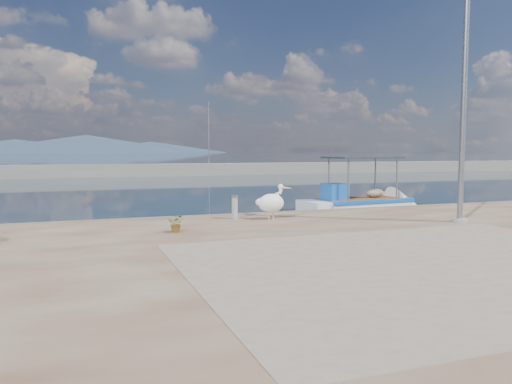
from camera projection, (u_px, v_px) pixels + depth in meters
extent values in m
plane|color=#162635|center=(312.00, 261.00, 11.56)|extent=(1400.00, 1400.00, 0.00)
cube|color=gray|center=(436.00, 263.00, 9.05)|extent=(9.00, 7.00, 0.01)
cube|color=gray|center=(130.00, 170.00, 48.96)|extent=(120.00, 2.20, 1.20)
cylinder|color=gray|center=(209.00, 136.00, 51.41)|extent=(0.16, 0.16, 7.00)
cone|color=#28384C|center=(16.00, 146.00, 595.47)|extent=(220.00, 220.00, 16.00)
cone|color=#28384C|center=(86.00, 144.00, 622.55)|extent=(280.00, 280.00, 22.00)
cone|color=#28384C|center=(151.00, 147.00, 650.21)|extent=(200.00, 200.00, 14.00)
cube|color=white|center=(362.00, 210.00, 20.94)|extent=(5.72, 2.34, 0.91)
cube|color=#1955A5|center=(362.00, 200.00, 20.90)|extent=(4.17, 2.25, 0.13)
cube|color=#B31626|center=(362.00, 211.00, 20.94)|extent=(4.17, 2.23, 0.12)
cube|color=#1955A5|center=(335.00, 192.00, 20.27)|extent=(0.94, 0.94, 0.67)
cube|color=#23262D|center=(363.00, 157.00, 20.75)|extent=(3.21, 2.01, 0.08)
cylinder|color=tan|center=(269.00, 215.00, 14.90)|extent=(0.03, 0.03, 0.27)
cylinder|color=tan|center=(273.00, 215.00, 14.91)|extent=(0.03, 0.03, 0.27)
ellipsoid|color=white|center=(271.00, 203.00, 14.88)|extent=(0.89, 0.66, 0.57)
cylinder|color=white|center=(279.00, 194.00, 14.88)|extent=(0.20, 0.14, 0.49)
sphere|color=white|center=(281.00, 187.00, 14.87)|extent=(0.16, 0.16, 0.16)
cone|color=#E98D5A|center=(287.00, 188.00, 14.90)|extent=(0.40, 0.17, 0.12)
cylinder|color=gray|center=(464.00, 99.00, 14.01)|extent=(0.16, 0.16, 7.00)
cylinder|color=gray|center=(460.00, 220.00, 14.30)|extent=(0.44, 0.44, 0.10)
cylinder|color=gray|center=(235.00, 207.00, 14.96)|extent=(0.18, 0.18, 0.69)
cylinder|color=gray|center=(235.00, 196.00, 14.93)|extent=(0.23, 0.23, 0.06)
imported|color=#33722D|center=(177.00, 223.00, 12.52)|extent=(0.50, 0.47, 0.44)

